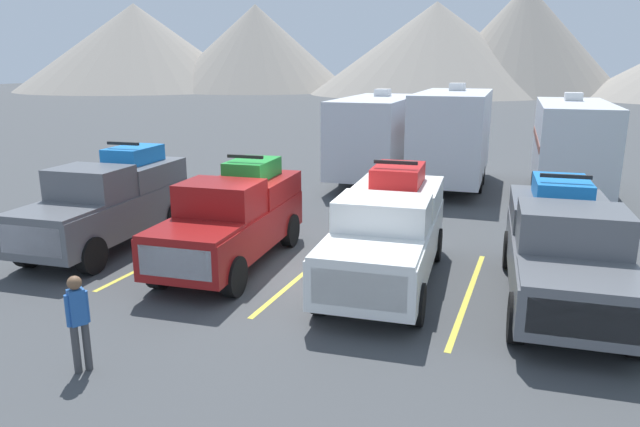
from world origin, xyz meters
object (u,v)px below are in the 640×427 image
Objects in this scene: pickup_truck_a at (110,200)px; camper_trailer_c at (571,144)px; pickup_truck_c at (388,230)px; camper_trailer_b at (452,134)px; camper_trailer_a at (376,134)px; person_a at (78,317)px; pickup_truck_b at (234,216)px; pickup_truck_d at (564,246)px.

pickup_truck_a is 0.69× the size of camper_trailer_c.
camper_trailer_b is (-0.33, 11.00, 0.94)m from pickup_truck_c.
camper_trailer_a is 5.03× the size of person_a.
pickup_truck_c is at bearing -88.30° from camper_trailer_b.
camper_trailer_c is at bearing 65.36° from person_a.
camper_trailer_b reaches higher than camper_trailer_a.
pickup_truck_a is 3.46× the size of person_a.
pickup_truck_b is (3.80, -0.05, -0.06)m from pickup_truck_a.
pickup_truck_d is 0.75× the size of camper_trailer_c.
pickup_truck_b is 13.26m from camper_trailer_c.
pickup_truck_a is at bearing -137.44° from camper_trailer_c.
pickup_truck_a is at bearing -110.75° from camper_trailer_a.
pickup_truck_b is 0.69× the size of camper_trailer_b.
camper_trailer_b is (3.08, 0.00, 0.14)m from camper_trailer_a.
pickup_truck_c is 3.61× the size of person_a.
pickup_truck_c is 0.72× the size of camper_trailer_c.
camper_trailer_a is (4.20, 11.09, 0.74)m from pickup_truck_a.
camper_trailer_b is at bearing 110.20° from pickup_truck_d.
pickup_truck_d is 11.56m from camper_trailer_b.
pickup_truck_c is 11.04m from camper_trailer_b.
pickup_truck_c is (3.82, 0.15, -0.00)m from pickup_truck_b.
pickup_truck_d is at bearing -69.80° from camper_trailer_b.
camper_trailer_b reaches higher than pickup_truck_a.
pickup_truck_a is 0.92× the size of pickup_truck_d.
pickup_truck_c is at bearing -177.07° from pickup_truck_d.
camper_trailer_b is 4.33m from camper_trailer_c.
camper_trailer_c reaches higher than pickup_truck_c.
pickup_truck_b is at bearing -126.10° from camper_trailer_c.
camper_trailer_b reaches higher than pickup_truck_b.
pickup_truck_d is (3.65, 0.19, -0.01)m from pickup_truck_c.
camper_trailer_a is (-3.41, 10.99, 0.80)m from pickup_truck_c.
pickup_truck_c is 0.97× the size of pickup_truck_d.
camper_trailer_c is at bearing 42.56° from pickup_truck_a.
camper_trailer_b is 0.98× the size of camper_trailer_c.
pickup_truck_c is at bearing -72.77° from camper_trailer_a.
pickup_truck_a is 11.27m from pickup_truck_d.
camper_trailer_b is at bearing 79.32° from person_a.
camper_trailer_c is (7.39, -0.45, -0.00)m from camper_trailer_a.
pickup_truck_c reaches higher than person_a.
pickup_truck_a is at bearing -123.29° from camper_trailer_b.
pickup_truck_d is 0.76× the size of camper_trailer_b.
camper_trailer_a reaches higher than person_a.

